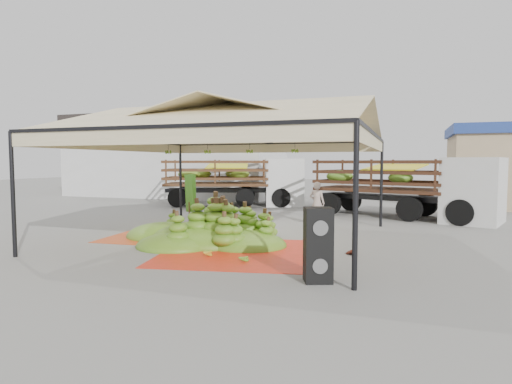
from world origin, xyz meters
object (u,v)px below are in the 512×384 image
(speaker_stack, at_px, (318,245))
(banana_heap, at_px, (204,221))
(vendor, at_px, (317,203))
(truck_left, at_px, (240,177))
(truck_right, at_px, (411,181))

(speaker_stack, bearing_deg, banana_heap, 120.62)
(speaker_stack, height_order, vendor, vendor)
(vendor, relative_size, truck_left, 0.21)
(truck_left, distance_m, truck_right, 8.83)
(banana_heap, distance_m, truck_left, 10.40)
(truck_left, bearing_deg, truck_right, -36.02)
(vendor, bearing_deg, banana_heap, 69.01)
(speaker_stack, relative_size, vendor, 0.91)
(truck_right, bearing_deg, speaker_stack, -81.38)
(vendor, relative_size, truck_right, 0.21)
(speaker_stack, relative_size, truck_left, 0.19)
(truck_left, height_order, truck_right, truck_left)
(truck_left, bearing_deg, speaker_stack, -82.07)
(speaker_stack, distance_m, truck_right, 10.67)
(speaker_stack, bearing_deg, truck_right, 59.38)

